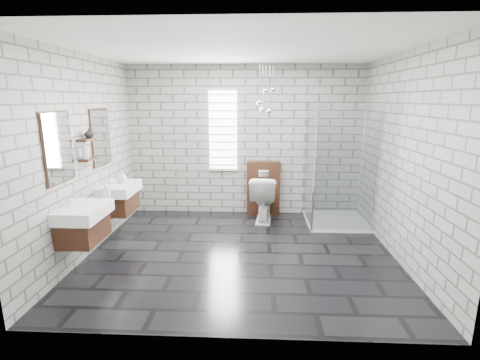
# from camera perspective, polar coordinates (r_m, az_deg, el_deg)

# --- Properties ---
(floor) EXTENTS (4.20, 3.60, 0.02)m
(floor) POSITION_cam_1_polar(r_m,az_deg,el_deg) (4.99, 0.08, -11.89)
(floor) COLOR black
(floor) RESTS_ON ground
(ceiling) EXTENTS (4.20, 3.60, 0.02)m
(ceiling) POSITION_cam_1_polar(r_m,az_deg,el_deg) (4.56, 0.09, 20.81)
(ceiling) COLOR white
(ceiling) RESTS_ON wall_back
(wall_back) EXTENTS (4.20, 0.02, 2.70)m
(wall_back) POSITION_cam_1_polar(r_m,az_deg,el_deg) (6.38, 0.83, 6.36)
(wall_back) COLOR #A1A19C
(wall_back) RESTS_ON floor
(wall_front) EXTENTS (4.20, 0.02, 2.70)m
(wall_front) POSITION_cam_1_polar(r_m,az_deg,el_deg) (2.82, -1.61, -2.29)
(wall_front) COLOR #A1A19C
(wall_front) RESTS_ON floor
(wall_left) EXTENTS (0.02, 3.60, 2.70)m
(wall_left) POSITION_cam_1_polar(r_m,az_deg,el_deg) (5.13, -24.22, 3.57)
(wall_left) COLOR #A1A19C
(wall_left) RESTS_ON floor
(wall_right) EXTENTS (0.02, 3.60, 2.70)m
(wall_right) POSITION_cam_1_polar(r_m,az_deg,el_deg) (4.96, 25.28, 3.17)
(wall_right) COLOR #A1A19C
(wall_right) RESTS_ON floor
(vanity_left) EXTENTS (0.47, 0.70, 1.57)m
(vanity_left) POSITION_cam_1_polar(r_m,az_deg,el_deg) (4.63, -24.71, -4.98)
(vanity_left) COLOR #3B1E12
(vanity_left) RESTS_ON wall_left
(vanity_right) EXTENTS (0.47, 0.70, 1.57)m
(vanity_right) POSITION_cam_1_polar(r_m,az_deg,el_deg) (5.61, -19.52, -1.50)
(vanity_right) COLOR #3B1E12
(vanity_right) RESTS_ON wall_left
(shelf_lower) EXTENTS (0.14, 0.30, 0.03)m
(shelf_lower) POSITION_cam_1_polar(r_m,az_deg,el_deg) (5.06, -23.63, 3.15)
(shelf_lower) COLOR #3B1E12
(shelf_lower) RESTS_ON wall_left
(shelf_upper) EXTENTS (0.14, 0.30, 0.03)m
(shelf_upper) POSITION_cam_1_polar(r_m,az_deg,el_deg) (5.02, -23.90, 6.07)
(shelf_upper) COLOR #3B1E12
(shelf_upper) RESTS_ON wall_left
(window) EXTENTS (0.56, 0.05, 1.48)m
(window) POSITION_cam_1_polar(r_m,az_deg,el_deg) (6.35, -2.82, 8.14)
(window) COLOR white
(window) RESTS_ON wall_back
(cistern_panel) EXTENTS (0.60, 0.20, 1.00)m
(cistern_panel) POSITION_cam_1_polar(r_m,az_deg,el_deg) (6.42, 3.84, -1.34)
(cistern_panel) COLOR #3B1E12
(cistern_panel) RESTS_ON floor
(flush_plate) EXTENTS (0.18, 0.01, 0.12)m
(flush_plate) POSITION_cam_1_polar(r_m,az_deg,el_deg) (6.25, 3.90, 1.08)
(flush_plate) COLOR silver
(flush_plate) RESTS_ON cistern_panel
(shower_enclosure) EXTENTS (1.00, 1.00, 2.03)m
(shower_enclosure) POSITION_cam_1_polar(r_m,az_deg,el_deg) (6.06, 14.95, -2.61)
(shower_enclosure) COLOR white
(shower_enclosure) RESTS_ON floor
(pendant_cluster) EXTENTS (0.31, 0.24, 0.83)m
(pendant_cluster) POSITION_cam_1_polar(r_m,az_deg,el_deg) (5.88, 4.25, 12.96)
(pendant_cluster) COLOR silver
(pendant_cluster) RESTS_ON ceiling
(toilet) EXTENTS (0.51, 0.82, 0.80)m
(toilet) POSITION_cam_1_polar(r_m,az_deg,el_deg) (6.15, 3.88, -2.94)
(toilet) COLOR white
(toilet) RESTS_ON floor
(soap_bottle_a) EXTENTS (0.10, 0.10, 0.19)m
(soap_bottle_a) POSITION_cam_1_polar(r_m,az_deg,el_deg) (4.86, -21.09, -1.54)
(soap_bottle_a) COLOR #B2B2B2
(soap_bottle_a) RESTS_ON vanity_left
(soap_bottle_b) EXTENTS (0.15, 0.15, 0.19)m
(soap_bottle_b) POSITION_cam_1_polar(r_m,az_deg,el_deg) (5.63, -18.84, 0.56)
(soap_bottle_b) COLOR #B2B2B2
(soap_bottle_b) RESTS_ON vanity_right
(soap_bottle_c) EXTENTS (0.11, 0.11, 0.23)m
(soap_bottle_c) POSITION_cam_1_polar(r_m,az_deg,el_deg) (4.96, -24.08, 4.45)
(soap_bottle_c) COLOR #B2B2B2
(soap_bottle_c) RESTS_ON shelf_lower
(vase) EXTENTS (0.13, 0.13, 0.13)m
(vase) POSITION_cam_1_polar(r_m,az_deg,el_deg) (5.07, -23.55, 7.05)
(vase) COLOR #B2B2B2
(vase) RESTS_ON shelf_upper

